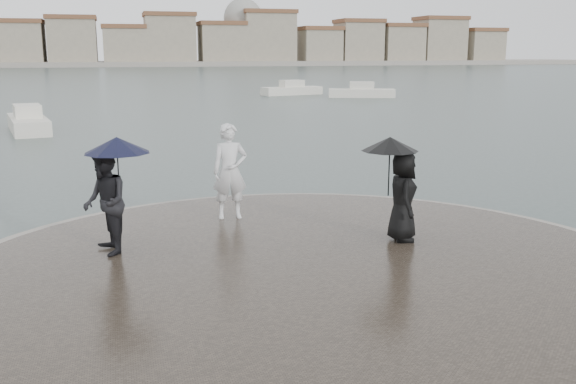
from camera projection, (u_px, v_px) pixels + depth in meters
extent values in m
cylinder|color=gray|center=(309.00, 288.00, 10.17)|extent=(12.50, 12.50, 0.32)
cylinder|color=#2D261E|center=(309.00, 287.00, 10.17)|extent=(11.90, 11.90, 0.36)
imported|color=silver|center=(230.00, 171.00, 13.48)|extent=(0.76, 0.52, 2.01)
imported|color=black|center=(105.00, 203.00, 11.08)|extent=(0.87, 1.02, 1.84)
cylinder|color=black|center=(119.00, 176.00, 11.14)|extent=(0.02, 0.02, 0.90)
cone|color=black|center=(117.00, 145.00, 11.02)|extent=(1.14, 1.14, 0.28)
imported|color=black|center=(403.00, 197.00, 11.90)|extent=(0.73, 0.93, 1.67)
cylinder|color=black|center=(389.00, 172.00, 11.83)|extent=(0.02, 0.02, 0.90)
cone|color=black|center=(390.00, 144.00, 11.72)|extent=(1.06, 1.06, 0.26)
cube|color=gray|center=(125.00, 64.00, 160.55)|extent=(260.00, 20.00, 1.20)
cube|color=gray|center=(20.00, 46.00, 150.72)|extent=(11.00, 10.00, 10.00)
cube|color=brown|center=(17.00, 21.00, 149.54)|extent=(11.60, 10.60, 1.00)
cube|color=gray|center=(73.00, 43.00, 153.64)|extent=(11.00, 10.00, 11.00)
cube|color=brown|center=(71.00, 18.00, 152.34)|extent=(11.60, 10.60, 1.00)
cube|color=gray|center=(125.00, 48.00, 156.88)|extent=(10.00, 10.00, 9.00)
cube|color=brown|center=(124.00, 27.00, 155.80)|extent=(10.60, 10.60, 1.00)
cube|color=gray|center=(170.00, 42.00, 159.32)|extent=(12.00, 10.00, 12.00)
cube|color=brown|center=(169.00, 15.00, 157.92)|extent=(12.60, 10.60, 1.00)
cube|color=gray|center=(222.00, 46.00, 162.81)|extent=(11.00, 10.00, 10.00)
cube|color=brown|center=(221.00, 24.00, 161.63)|extent=(11.60, 10.60, 1.00)
cube|color=gray|center=(268.00, 40.00, 165.51)|extent=(13.00, 10.00, 13.00)
cube|color=brown|center=(268.00, 12.00, 164.00)|extent=(13.60, 10.60, 1.00)
cube|color=gray|center=(319.00, 48.00, 169.47)|extent=(10.00, 10.00, 9.00)
cube|color=brown|center=(319.00, 29.00, 168.39)|extent=(10.60, 10.60, 1.00)
cube|color=gray|center=(358.00, 44.00, 172.02)|extent=(11.00, 10.00, 11.00)
cube|color=brown|center=(359.00, 21.00, 170.73)|extent=(11.60, 10.60, 1.00)
cube|color=gray|center=(399.00, 46.00, 175.15)|extent=(11.00, 10.00, 10.00)
cube|color=brown|center=(400.00, 25.00, 173.97)|extent=(11.60, 10.60, 1.00)
cube|color=gray|center=(439.00, 43.00, 177.96)|extent=(12.00, 10.00, 12.00)
cube|color=brown|center=(441.00, 18.00, 176.56)|extent=(12.60, 10.60, 1.00)
cube|color=gray|center=(481.00, 48.00, 181.56)|extent=(10.00, 10.00, 9.00)
cube|color=brown|center=(482.00, 30.00, 180.48)|extent=(10.60, 10.60, 1.00)
sphere|color=gray|center=(243.00, 18.00, 164.70)|extent=(10.00, 10.00, 10.00)
cube|color=beige|center=(29.00, 126.00, 31.11)|extent=(2.63, 5.71, 0.90)
cube|color=beige|center=(28.00, 114.00, 30.98)|extent=(1.56, 2.19, 0.90)
cube|color=beige|center=(362.00, 94.00, 53.81)|extent=(5.72, 3.25, 0.90)
cube|color=beige|center=(362.00, 87.00, 53.68)|extent=(2.28, 1.77, 0.90)
cube|color=beige|center=(292.00, 92.00, 56.90)|extent=(5.73, 2.94, 0.90)
cube|color=beige|center=(292.00, 85.00, 56.77)|extent=(2.24, 1.67, 0.90)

